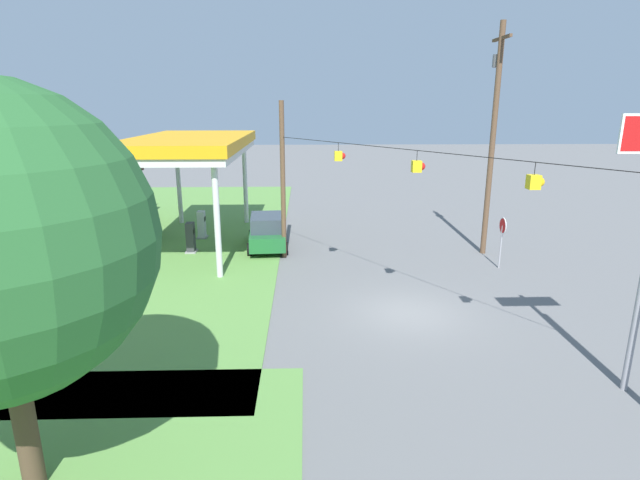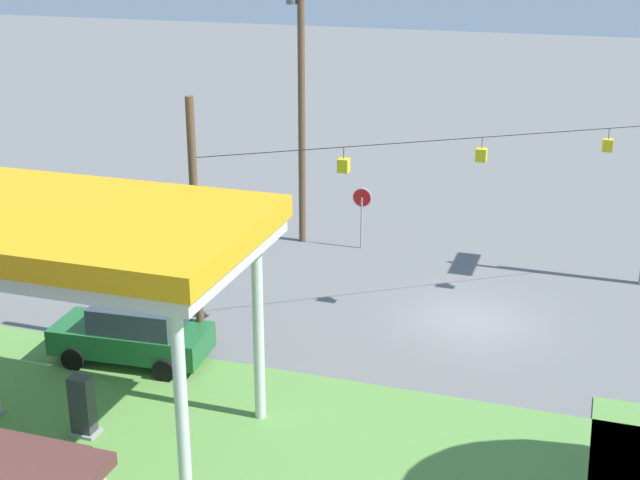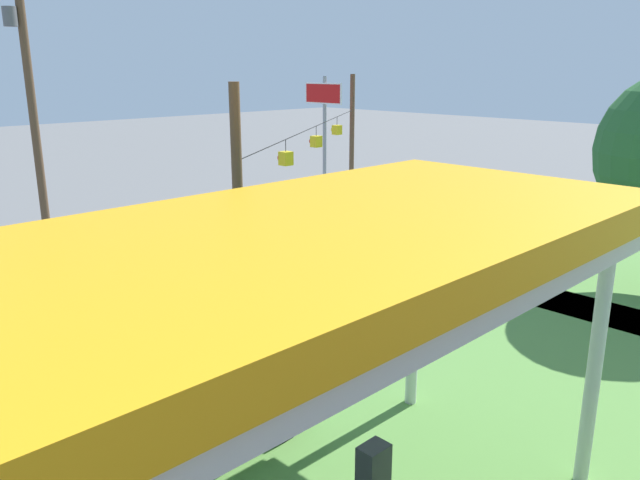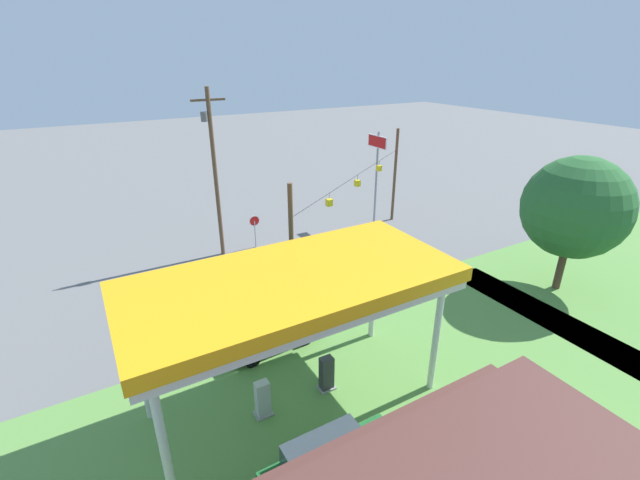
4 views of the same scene
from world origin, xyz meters
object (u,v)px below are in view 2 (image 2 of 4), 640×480
fuel_pump_near (83,408)px  utility_pole_main (301,85)px  car_at_pumps_front (134,332)px  gas_station_canopy (11,226)px  stop_sign_roadside (362,205)px

fuel_pump_near → utility_pole_main: utility_pole_main is taller
car_at_pumps_front → utility_pole_main: 12.74m
car_at_pumps_front → utility_pole_main: utility_pole_main is taller
gas_station_canopy → stop_sign_roadside: 16.41m
stop_sign_roadside → car_at_pumps_front: bearing=-108.2°
car_at_pumps_front → utility_pole_main: size_ratio=0.41×
gas_station_canopy → stop_sign_roadside: (-4.43, -15.38, -3.64)m
gas_station_canopy → fuel_pump_near: bearing=-179.9°
gas_station_canopy → utility_pole_main: 15.60m
car_at_pumps_front → stop_sign_roadside: 12.02m
fuel_pump_near → utility_pole_main: bearing=-91.6°
fuel_pump_near → utility_pole_main: 16.44m
stop_sign_roadside → utility_pole_main: utility_pole_main is taller
car_at_pumps_front → utility_pole_main: (-1.20, -11.48, 5.40)m
fuel_pump_near → stop_sign_roadside: size_ratio=0.66×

